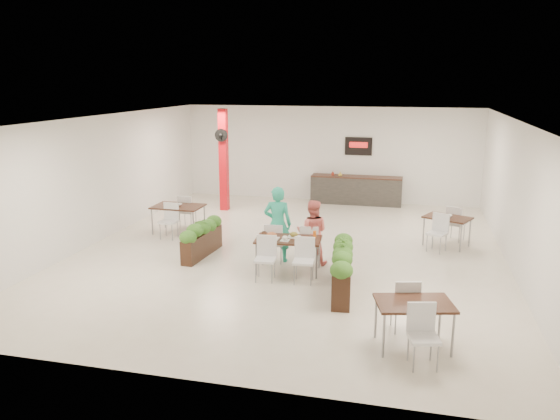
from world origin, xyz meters
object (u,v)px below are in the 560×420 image
object	(u,v)px
planter_right	(342,267)
diner_man	(278,224)
service_counter	(356,189)
planter_left	(202,235)
diner_woman	(312,232)
red_column	(224,159)
side_table_b	(447,222)
main_table	(288,244)
side_table_c	(414,310)
side_table_a	(178,210)

from	to	relation	value
planter_right	diner_man	bearing A→B (deg)	137.75
service_counter	planter_left	bearing A→B (deg)	-114.76
diner_man	diner_woman	bearing A→B (deg)	175.29
red_column	side_table_b	size ratio (longest dim) A/B	1.94
red_column	diner_man	size ratio (longest dim) A/B	1.83
red_column	service_counter	bearing A→B (deg)	25.00
main_table	side_table_b	bearing A→B (deg)	39.04
planter_left	diner_woman	bearing A→B (deg)	0.94
main_table	side_table_c	xyz separation A→B (m)	(2.65, -2.89, -0.01)
planter_left	planter_right	distance (m)	3.81
service_counter	diner_man	distance (m)	6.49
red_column	side_table_b	world-z (taller)	red_column
main_table	planter_right	size ratio (longest dim) A/B	0.81
diner_man	main_table	bearing A→B (deg)	116.08
diner_man	side_table_b	xyz separation A→B (m)	(3.83, 2.13, -0.25)
red_column	planter_right	world-z (taller)	red_column
diner_man	diner_woman	distance (m)	0.81
main_table	service_counter	bearing A→B (deg)	84.00
service_counter	main_table	xyz separation A→B (m)	(-0.74, -7.04, 0.14)
main_table	planter_left	distance (m)	2.31
diner_woman	diner_man	bearing A→B (deg)	-4.71
planter_left	side_table_c	world-z (taller)	same
planter_right	side_table_c	size ratio (longest dim) A/B	1.26
diner_man	planter_left	xyz separation A→B (m)	(-1.83, -0.04, -0.38)
side_table_a	side_table_c	distance (m)	8.15
main_table	side_table_c	size ratio (longest dim) A/B	1.02
diner_man	side_table_c	world-z (taller)	diner_man
planter_left	side_table_a	bearing A→B (deg)	128.25
side_table_c	red_column	bearing A→B (deg)	111.97
planter_left	side_table_b	world-z (taller)	same
red_column	planter_right	xyz separation A→B (m)	(4.55, -6.04, -1.13)
red_column	diner_woman	xyz separation A→B (m)	(3.67, -4.52, -0.90)
side_table_c	side_table_a	bearing A→B (deg)	125.74
main_table	side_table_c	world-z (taller)	same
diner_woman	service_counter	bearing A→B (deg)	-97.67
service_counter	main_table	distance (m)	7.08
red_column	diner_woman	size ratio (longest dim) A/B	2.17
planter_left	red_column	bearing A→B (deg)	102.80
planter_left	diner_man	bearing A→B (deg)	1.35
service_counter	planter_right	size ratio (longest dim) A/B	1.42
planter_left	main_table	bearing A→B (deg)	-15.40
red_column	main_table	distance (m)	6.20
red_column	service_counter	size ratio (longest dim) A/B	1.07
diner_woman	planter_right	bearing A→B (deg)	115.25
diner_man	planter_right	size ratio (longest dim) A/B	0.83
diner_man	planter_left	bearing A→B (deg)	-3.36
diner_man	side_table_b	world-z (taller)	diner_man
red_column	side_table_c	bearing A→B (deg)	-53.74
diner_woman	side_table_c	bearing A→B (deg)	117.63
service_counter	side_table_c	size ratio (longest dim) A/B	1.79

